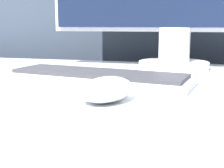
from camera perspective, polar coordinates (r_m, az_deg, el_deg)
name	(u,v)px	position (r m, az deg, el deg)	size (l,w,h in m)	color
partition_panel	(157,107)	(1.19, 8.30, -4.10)	(5.00, 0.03, 1.16)	#333D4C
computer_mouse_near	(107,89)	(0.51, -0.92, -0.94)	(0.10, 0.13, 0.04)	white
keyboard	(98,77)	(0.67, -2.63, 1.31)	(0.42, 0.18, 0.02)	silver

